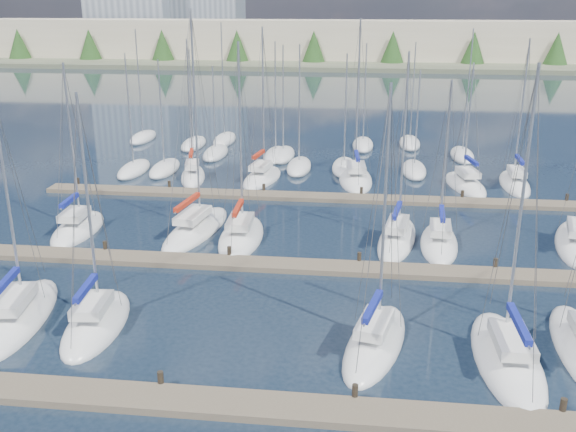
# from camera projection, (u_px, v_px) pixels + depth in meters

# --- Properties ---
(ground) EXTENTS (400.00, 400.00, 0.00)m
(ground) POSITION_uv_depth(u_px,v_px,m) (331.00, 127.00, 79.82)
(ground) COLOR #1C2939
(ground) RESTS_ON ground
(dock_near) EXTENTS (44.00, 1.93, 1.10)m
(dock_near) POSITION_uv_depth(u_px,v_px,m) (253.00, 406.00, 25.31)
(dock_near) COLOR #6B5E4C
(dock_near) RESTS_ON ground
(dock_mid) EXTENTS (44.00, 1.93, 1.10)m
(dock_mid) POSITION_uv_depth(u_px,v_px,m) (292.00, 266.00, 38.46)
(dock_mid) COLOR #6B5E4C
(dock_mid) RESTS_ON ground
(dock_far) EXTENTS (44.00, 1.93, 1.10)m
(dock_far) POSITION_uv_depth(u_px,v_px,m) (311.00, 197.00, 51.61)
(dock_far) COLOR #6B5E4C
(dock_far) RESTS_ON ground
(sailboat_q) EXTENTS (3.97, 7.86, 11.08)m
(sailboat_q) POSITION_uv_depth(u_px,v_px,m) (465.00, 185.00, 54.91)
(sailboat_q) COLOR white
(sailboat_q) RESTS_ON ground
(sailboat_l) EXTENTS (2.96, 7.51, 11.37)m
(sailboat_l) POSITION_uv_depth(u_px,v_px,m) (439.00, 243.00, 41.92)
(sailboat_l) COLOR white
(sailboat_l) RESTS_ON ground
(sailboat_o) EXTENTS (3.74, 7.64, 13.81)m
(sailboat_o) POSITION_uv_depth(u_px,v_px,m) (262.00, 178.00, 56.94)
(sailboat_o) COLOR white
(sailboat_o) RESTS_ON ground
(sailboat_k) EXTENTS (3.68, 8.79, 13.02)m
(sailboat_k) POSITION_uv_depth(u_px,v_px,m) (397.00, 239.00, 42.63)
(sailboat_k) COLOR white
(sailboat_k) RESTS_ON ground
(sailboat_p) EXTENTS (3.48, 8.80, 14.50)m
(sailboat_p) POSITION_uv_depth(u_px,v_px,m) (355.00, 179.00, 56.66)
(sailboat_p) COLOR white
(sailboat_p) RESTS_ON ground
(sailboat_i) EXTENTS (4.12, 9.91, 15.48)m
(sailboat_i) POSITION_uv_depth(u_px,v_px,m) (196.00, 229.00, 44.41)
(sailboat_i) COLOR white
(sailboat_i) RESTS_ON ground
(sailboat_h) EXTENTS (3.07, 7.24, 12.16)m
(sailboat_h) POSITION_uv_depth(u_px,v_px,m) (78.00, 229.00, 44.49)
(sailboat_h) COLOR white
(sailboat_h) RESTS_ON ground
(sailboat_b) EXTENTS (4.07, 9.15, 12.18)m
(sailboat_b) POSITION_uv_depth(u_px,v_px,m) (19.00, 317.00, 32.31)
(sailboat_b) COLOR white
(sailboat_b) RESTS_ON ground
(sailboat_n) EXTENTS (3.51, 7.23, 12.77)m
(sailboat_n) POSITION_uv_depth(u_px,v_px,m) (193.00, 176.00, 57.41)
(sailboat_n) COLOR white
(sailboat_n) RESTS_ON ground
(sailboat_r) EXTENTS (2.60, 7.94, 12.99)m
(sailboat_r) POSITION_uv_depth(u_px,v_px,m) (515.00, 183.00, 55.20)
(sailboat_r) COLOR white
(sailboat_r) RESTS_ON ground
(sailboat_e) EXTENTS (2.93, 8.74, 13.77)m
(sailboat_e) POSITION_uv_depth(u_px,v_px,m) (507.00, 358.00, 28.59)
(sailboat_e) COLOR white
(sailboat_e) RESTS_ON ground
(sailboat_c) EXTENTS (3.29, 7.38, 12.17)m
(sailboat_c) POSITION_uv_depth(u_px,v_px,m) (96.00, 323.00, 31.64)
(sailboat_c) COLOR white
(sailboat_c) RESTS_ON ground
(sailboat_d) EXTENTS (4.15, 8.12, 12.84)m
(sailboat_d) POSITION_uv_depth(u_px,v_px,m) (375.00, 342.00, 29.89)
(sailboat_d) COLOR white
(sailboat_d) RESTS_ON ground
(sailboat_j) EXTENTS (3.05, 8.15, 13.57)m
(sailboat_j) POSITION_uv_depth(u_px,v_px,m) (241.00, 236.00, 43.10)
(sailboat_j) COLOR white
(sailboat_j) RESTS_ON ground
(distant_boats) EXTENTS (36.93, 20.75, 13.30)m
(distant_boats) POSITION_uv_depth(u_px,v_px,m) (280.00, 154.00, 64.95)
(distant_boats) COLOR #9EA0A5
(distant_boats) RESTS_ON ground
(shoreline) EXTENTS (400.00, 60.00, 38.00)m
(shoreline) POSITION_uv_depth(u_px,v_px,m) (298.00, 29.00, 163.16)
(shoreline) COLOR #666B51
(shoreline) RESTS_ON ground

